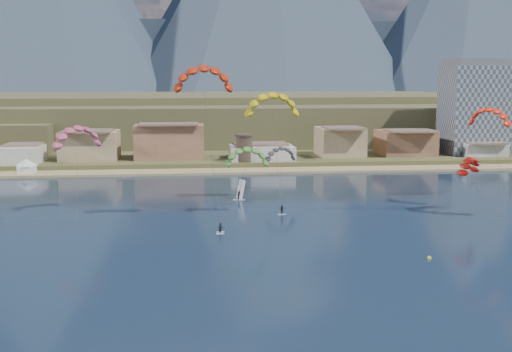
# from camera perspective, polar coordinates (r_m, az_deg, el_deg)

# --- Properties ---
(ground) EXTENTS (2400.00, 2400.00, 0.00)m
(ground) POSITION_cam_1_polar(r_m,az_deg,el_deg) (79.71, 2.47, -10.61)
(ground) COLOR black
(ground) RESTS_ON ground
(beach) EXTENTS (2200.00, 12.00, 0.90)m
(beach) POSITION_cam_1_polar(r_m,az_deg,el_deg) (182.62, -2.45, 0.45)
(beach) COLOR tan
(beach) RESTS_ON ground
(land) EXTENTS (2200.00, 900.00, 4.00)m
(land) POSITION_cam_1_polar(r_m,az_deg,el_deg) (635.05, -5.06, 6.24)
(land) COLOR brown
(land) RESTS_ON ground
(foothills) EXTENTS (940.00, 210.00, 18.00)m
(foothills) POSITION_cam_1_polar(r_m,az_deg,el_deg) (309.19, 0.21, 5.46)
(foothills) COLOR brown
(foothills) RESTS_ON ground
(town) EXTENTS (400.00, 24.00, 12.00)m
(town) POSITION_cam_1_polar(r_m,az_deg,el_deg) (199.33, -14.33, 3.12)
(town) COLOR silver
(town) RESTS_ON ground
(apartment_tower) EXTENTS (20.00, 16.00, 32.00)m
(apartment_tower) POSITION_cam_1_polar(r_m,az_deg,el_deg) (224.30, 19.48, 6.00)
(apartment_tower) COLOR gray
(apartment_tower) RESTS_ON ground
(watchtower) EXTENTS (5.82, 5.82, 8.60)m
(watchtower) POSITION_cam_1_polar(r_m,az_deg,el_deg) (190.15, -1.11, 2.64)
(watchtower) COLOR #47382D
(watchtower) RESTS_ON ground
(kitesurfer_red) EXTENTS (11.46, 11.29, 30.56)m
(kitesurfer_red) POSITION_cam_1_polar(r_m,az_deg,el_deg) (113.81, -4.87, 9.33)
(kitesurfer_red) COLOR silver
(kitesurfer_red) RESTS_ON ground
(kitesurfer_yellow) EXTENTS (12.62, 15.67, 26.23)m
(kitesurfer_yellow) POSITION_cam_1_polar(r_m,az_deg,el_deg) (133.82, 1.52, 6.94)
(kitesurfer_yellow) COLOR silver
(kitesurfer_yellow) RESTS_ON ground
(kitesurfer_green) EXTENTS (11.40, 16.43, 17.90)m
(kitesurfer_green) POSITION_cam_1_polar(r_m,az_deg,el_deg) (121.75, -0.89, 2.02)
(kitesurfer_green) COLOR silver
(kitesurfer_green) RESTS_ON ground
(distant_kite_pink) EXTENTS (10.78, 9.09, 19.58)m
(distant_kite_pink) POSITION_cam_1_polar(r_m,az_deg,el_deg) (127.81, -16.17, 3.83)
(distant_kite_pink) COLOR #262626
(distant_kite_pink) RESTS_ON ground
(distant_kite_dark) EXTENTS (8.59, 6.43, 13.01)m
(distant_kite_dark) POSITION_cam_1_polar(r_m,az_deg,el_deg) (150.66, 2.29, 2.28)
(distant_kite_dark) COLOR #262626
(distant_kite_dark) RESTS_ON ground
(distant_kite_orange) EXTENTS (8.66, 8.72, 22.63)m
(distant_kite_orange) POSITION_cam_1_polar(r_m,az_deg,el_deg) (135.65, 20.77, 5.41)
(distant_kite_orange) COLOR #262626
(distant_kite_orange) RESTS_ON ground
(distant_kite_red) EXTENTS (7.67, 7.85, 13.52)m
(distant_kite_red) POSITION_cam_1_polar(r_m,az_deg,el_deg) (131.25, 19.05, 1.16)
(distant_kite_red) COLOR #262626
(distant_kite_red) RESTS_ON ground
(windsurfer) EXTENTS (2.67, 2.93, 4.59)m
(windsurfer) POSITION_cam_1_polar(r_m,az_deg,el_deg) (139.11, -1.53, -1.63)
(windsurfer) COLOR silver
(windsurfer) RESTS_ON ground
(buoy) EXTENTS (0.67, 0.67, 0.67)m
(buoy) POSITION_cam_1_polar(r_m,az_deg,el_deg) (97.16, 15.70, -7.30)
(buoy) COLOR yellow
(buoy) RESTS_ON ground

